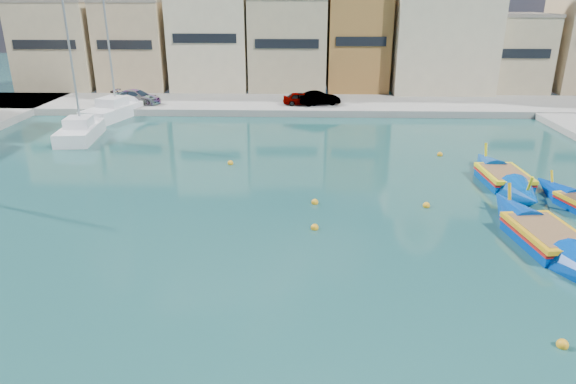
% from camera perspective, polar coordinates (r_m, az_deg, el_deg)
% --- Properties ---
extents(ground, '(160.00, 160.00, 0.00)m').
position_cam_1_polar(ground, '(19.56, 13.47, -10.33)').
color(ground, '#154140').
rests_on(ground, ground).
extents(north_quay, '(80.00, 8.00, 0.60)m').
position_cam_1_polar(north_quay, '(49.46, 6.47, 9.58)').
color(north_quay, gray).
rests_on(north_quay, ground).
extents(north_townhouses, '(83.20, 7.87, 10.19)m').
position_cam_1_polar(north_townhouses, '(56.94, 13.06, 15.46)').
color(north_townhouses, tan).
rests_on(north_townhouses, ground).
extents(church_block, '(10.00, 10.00, 19.10)m').
position_cam_1_polar(church_block, '(58.07, 16.62, 18.63)').
color(church_block, beige).
rests_on(church_block, ground).
extents(parked_cars, '(21.11, 2.34, 1.28)m').
position_cam_1_polar(parked_cars, '(48.16, -6.57, 10.37)').
color(parked_cars, '#4C1919').
rests_on(parked_cars, north_quay).
extents(luzzu_green, '(2.48, 8.57, 2.68)m').
position_cam_1_polar(luzzu_green, '(31.35, 22.82, 1.29)').
color(luzzu_green, '#0044A6').
rests_on(luzzu_green, ground).
extents(luzzu_blue_south, '(3.32, 9.82, 2.78)m').
position_cam_1_polar(luzzu_blue_south, '(24.47, 26.75, -4.73)').
color(luzzu_blue_south, '#003BAB').
rests_on(luzzu_blue_south, ground).
extents(yacht_north, '(4.83, 9.33, 11.99)m').
position_cam_1_polar(yacht_north, '(49.15, -17.51, 8.88)').
color(yacht_north, white).
rests_on(yacht_north, ground).
extents(yacht_midnorth, '(3.25, 8.02, 11.07)m').
position_cam_1_polar(yacht_midnorth, '(42.71, -21.47, 6.63)').
color(yacht_midnorth, white).
rests_on(yacht_midnorth, ground).
extents(mooring_buoys, '(25.75, 20.31, 0.36)m').
position_cam_1_polar(mooring_buoys, '(26.59, 14.26, -1.54)').
color(mooring_buoys, '#FFAD1A').
rests_on(mooring_buoys, ground).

